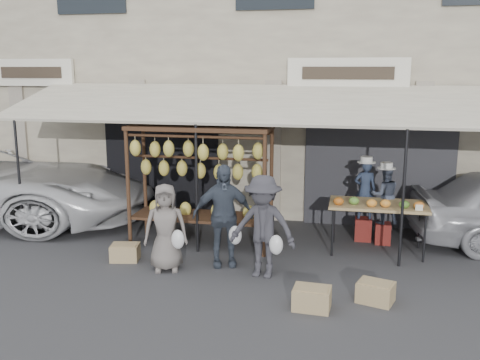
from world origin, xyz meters
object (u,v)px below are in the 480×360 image
object	(u,v)px
produce_table	(378,206)
customer_mid	(223,215)
vendor_left	(365,190)
crate_far	(125,252)
banana_rack	(200,163)
vendor_right	(385,195)
crate_near_b	(376,292)
crate_near_a	(312,298)
customer_right	(263,227)
customer_left	(166,227)

from	to	relation	value
produce_table	customer_mid	xyz separation A→B (m)	(-2.54, -1.14, -0.01)
vendor_left	customer_mid	size ratio (longest dim) A/B	0.65
crate_far	banana_rack	bearing A→B (deg)	44.34
vendor_left	customer_mid	world-z (taller)	customer_mid
vendor_left	vendor_right	world-z (taller)	vendor_left
crate_near_b	produce_table	bearing A→B (deg)	87.82
customer_mid	crate_near_a	size ratio (longest dim) A/B	3.41
vendor_right	customer_right	world-z (taller)	customer_right
customer_mid	crate_far	size ratio (longest dim) A/B	3.68
crate_near_b	crate_far	size ratio (longest dim) A/B	1.04
vendor_left	customer_right	xyz separation A→B (m)	(-1.59, -2.20, -0.18)
crate_near_a	crate_far	xyz separation A→B (m)	(-3.29, 1.24, -0.01)
vendor_left	crate_far	world-z (taller)	vendor_left
vendor_right	customer_left	size ratio (longest dim) A/B	0.75
vendor_left	customer_mid	distance (m)	2.96
banana_rack	crate_near_a	bearing A→B (deg)	-45.33
crate_near_b	customer_right	bearing A→B (deg)	160.08
vendor_right	vendor_left	bearing A→B (deg)	-32.96
vendor_left	crate_near_a	world-z (taller)	vendor_left
crate_near_a	crate_far	distance (m)	3.52
produce_table	customer_right	size ratio (longest dim) A/B	1.04
vendor_left	crate_far	distance (m)	4.56
banana_rack	vendor_left	xyz separation A→B (m)	(2.96, 0.96, -0.58)
vendor_left	crate_near_b	xyz separation A→B (m)	(0.14, -2.82, -0.85)
vendor_right	customer_mid	world-z (taller)	customer_mid
produce_table	crate_near_b	size ratio (longest dim) A/B	3.51
crate_near_b	crate_far	world-z (taller)	crate_near_b
vendor_right	crate_near_b	size ratio (longest dim) A/B	2.23
produce_table	customer_mid	size ratio (longest dim) A/B	0.99
customer_right	crate_far	world-z (taller)	customer_right
banana_rack	crate_near_b	xyz separation A→B (m)	(3.10, -1.86, -1.42)
produce_table	crate_far	distance (m)	4.49
banana_rack	crate_far	bearing A→B (deg)	-135.66
banana_rack	crate_near_b	distance (m)	3.89
customer_right	customer_left	bearing A→B (deg)	-170.77
produce_table	customer_left	bearing A→B (deg)	-155.44
crate_near_a	crate_near_b	size ratio (longest dim) A/B	1.04
vendor_right	banana_rack	bearing A→B (deg)	2.05
produce_table	crate_far	bearing A→B (deg)	-163.09
customer_left	vendor_left	bearing A→B (deg)	18.40
vendor_right	customer_right	bearing A→B (deg)	34.75
customer_mid	crate_near_a	xyz separation A→B (m)	(1.59, -1.38, -0.71)
vendor_right	crate_far	distance (m)	4.82
customer_mid	crate_near_a	distance (m)	2.22
crate_far	produce_table	bearing A→B (deg)	16.91
vendor_left	crate_near_a	size ratio (longest dim) A/B	2.22
vendor_left	crate_near_b	size ratio (longest dim) A/B	2.31
customer_right	produce_table	bearing A→B (deg)	46.75
customer_mid	crate_near_b	bearing A→B (deg)	-40.70
produce_table	crate_far	xyz separation A→B (m)	(-4.24, -1.29, -0.73)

